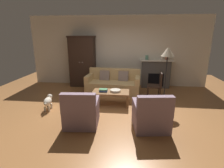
% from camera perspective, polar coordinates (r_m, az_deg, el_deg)
% --- Properties ---
extents(ground_plane, '(9.60, 9.60, 0.00)m').
position_cam_1_polar(ground_plane, '(5.16, -0.37, -7.89)').
color(ground_plane, '#9E6638').
extents(back_wall, '(7.20, 0.10, 2.80)m').
position_cam_1_polar(back_wall, '(7.29, 1.86, 10.60)').
color(back_wall, silver).
rests_on(back_wall, ground).
extents(fireplace, '(1.26, 0.48, 1.12)m').
position_cam_1_polar(fireplace, '(7.22, 14.03, 3.39)').
color(fireplace, '#4C4947').
rests_on(fireplace, ground).
extents(armoire, '(1.06, 0.57, 2.02)m').
position_cam_1_polar(armoire, '(7.25, -9.56, 7.28)').
color(armoire, black).
rests_on(armoire, ground).
extents(couch, '(1.98, 0.99, 0.86)m').
position_cam_1_polar(couch, '(6.37, 0.42, -0.12)').
color(couch, tan).
rests_on(couch, ground).
extents(coffee_table, '(1.10, 0.60, 0.42)m').
position_cam_1_polar(coffee_table, '(5.31, -0.37, -2.96)').
color(coffee_table, brown).
rests_on(coffee_table, ground).
extents(fruit_bowl, '(0.32, 0.32, 0.06)m').
position_cam_1_polar(fruit_bowl, '(5.27, 1.12, -2.16)').
color(fruit_bowl, beige).
rests_on(fruit_bowl, coffee_table).
extents(book_stack, '(0.25, 0.17, 0.08)m').
position_cam_1_polar(book_stack, '(5.27, -2.84, -2.03)').
color(book_stack, '#38569E').
rests_on(book_stack, coffee_table).
extents(mantel_vase_jade, '(0.12, 0.12, 0.16)m').
position_cam_1_polar(mantel_vase_jade, '(7.05, 11.31, 8.50)').
color(mantel_vase_jade, slate).
rests_on(mantel_vase_jade, fireplace).
extents(mantel_vase_cream, '(0.13, 0.13, 0.18)m').
position_cam_1_polar(mantel_vase_cream, '(7.12, 15.84, 8.32)').
color(mantel_vase_cream, beige).
rests_on(mantel_vase_cream, fireplace).
extents(mantel_vase_terracotta, '(0.12, 0.12, 0.23)m').
position_cam_1_polar(mantel_vase_terracotta, '(7.16, 17.46, 8.46)').
color(mantel_vase_terracotta, '#A86042').
rests_on(mantel_vase_terracotta, fireplace).
extents(armchair_near_left, '(0.83, 0.82, 0.88)m').
position_cam_1_polar(armchair_near_left, '(4.21, -9.96, -9.23)').
color(armchair_near_left, gray).
rests_on(armchair_near_left, ground).
extents(armchair_near_right, '(0.86, 0.86, 0.88)m').
position_cam_1_polar(armchair_near_right, '(4.10, 12.68, -10.12)').
color(armchair_near_right, gray).
rests_on(armchair_near_right, ground).
extents(side_chair_wooden, '(0.46, 0.46, 0.90)m').
position_cam_1_polar(side_chair_wooden, '(5.93, 14.45, 0.07)').
color(side_chair_wooden, black).
rests_on(side_chair_wooden, ground).
extents(floor_lamp, '(0.36, 0.36, 1.74)m').
position_cam_1_polar(floor_lamp, '(5.26, 17.67, 8.91)').
color(floor_lamp, black).
rests_on(floor_lamp, ground).
extents(dog, '(0.27, 0.57, 0.39)m').
position_cam_1_polar(dog, '(5.33, -20.17, -5.31)').
color(dog, beige).
rests_on(dog, ground).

